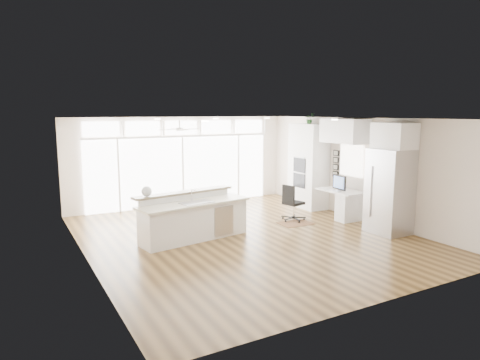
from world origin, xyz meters
TOP-DOWN VIEW (x-y plane):
  - floor at (0.00, 0.00)m, footprint 7.00×8.00m
  - ceiling at (0.00, 0.00)m, footprint 7.00×8.00m
  - wall_back at (0.00, 4.00)m, footprint 7.00×0.04m
  - wall_front at (0.00, -4.00)m, footprint 7.00×0.04m
  - wall_left at (-3.50, 0.00)m, footprint 0.04×8.00m
  - wall_right at (3.50, 0.00)m, footprint 0.04×8.00m
  - glass_wall at (0.00, 3.94)m, footprint 5.80×0.06m
  - transom_row at (0.00, 3.94)m, footprint 5.90×0.06m
  - desk_window at (3.46, 0.30)m, footprint 0.04×0.85m
  - ceiling_fan at (-0.50, 2.80)m, footprint 1.16×1.16m
  - recessed_lights at (0.00, 0.20)m, footprint 3.40×3.00m
  - oven_cabinet at (3.17, 1.80)m, footprint 0.64×1.20m
  - desk_nook at (3.13, 0.30)m, footprint 0.72×1.30m
  - upper_cabinets at (3.17, 0.30)m, footprint 0.64×1.30m
  - refrigerator at (3.11, -1.35)m, footprint 0.76×0.90m
  - fridge_cabinet at (3.17, -1.35)m, footprint 0.64×0.90m
  - framed_photos at (3.46, 0.92)m, footprint 0.06×0.22m
  - kitchen_island at (-1.12, 0.40)m, footprint 2.74×1.39m
  - rug at (1.69, 0.39)m, footprint 0.86×0.64m
  - office_chair at (1.83, 0.68)m, footprint 0.59×0.56m
  - fishbowl at (-2.12, 0.64)m, footprint 0.27×0.27m
  - monitor at (3.05, 0.30)m, footprint 0.15×0.54m
  - keyboard at (2.88, 0.30)m, footprint 0.12×0.31m
  - potted_plant at (3.17, 1.80)m, footprint 0.32×0.35m

SIDE VIEW (x-z plane):
  - floor at x=0.00m, z-range -0.02..0.00m
  - rug at x=1.69m, z-range 0.00..0.01m
  - desk_nook at x=3.13m, z-range 0.00..0.76m
  - office_chair at x=1.83m, z-range 0.00..0.96m
  - kitchen_island at x=-1.12m, z-range 0.00..1.04m
  - keyboard at x=2.88m, z-range 0.76..0.78m
  - monitor at x=3.05m, z-range 0.76..1.20m
  - refrigerator at x=3.11m, z-range 0.00..2.00m
  - glass_wall at x=0.00m, z-range 0.01..2.09m
  - fishbowl at x=-2.12m, z-range 1.04..1.26m
  - oven_cabinet at x=3.17m, z-range 0.00..2.50m
  - wall_back at x=0.00m, z-range 0.00..2.70m
  - wall_front at x=0.00m, z-range 0.00..2.70m
  - wall_left at x=-3.50m, z-range 0.00..2.70m
  - wall_right at x=3.50m, z-range 0.00..2.70m
  - framed_photos at x=3.46m, z-range 1.00..1.80m
  - desk_window at x=3.46m, z-range 1.12..1.98m
  - fridge_cabinet at x=3.17m, z-range 2.00..2.60m
  - upper_cabinets at x=3.17m, z-range 2.03..2.67m
  - transom_row at x=0.00m, z-range 2.18..2.58m
  - ceiling_fan at x=-0.50m, z-range 2.32..2.64m
  - potted_plant at x=3.17m, z-range 2.50..2.74m
  - recessed_lights at x=0.00m, z-range 2.67..2.69m
  - ceiling at x=0.00m, z-range 2.69..2.71m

